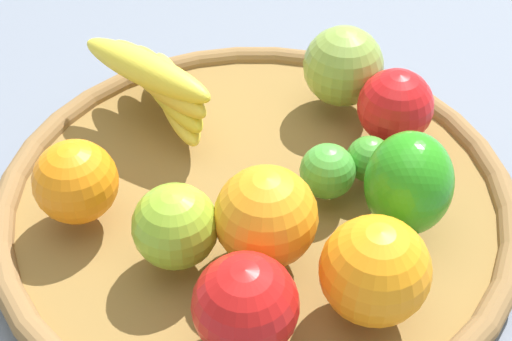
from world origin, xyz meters
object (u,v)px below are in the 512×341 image
object	(u,v)px
bell_pepper	(409,183)
apple_1	(395,106)
banana_bunch	(161,83)
orange_0	(76,182)
apple_2	(343,66)
orange_2	(375,271)
lime_1	(328,171)
lime_0	(369,159)
orange_1	(266,217)
apple_0	(175,226)
apple_3	(245,305)

from	to	relation	value
bell_pepper	apple_1	bearing A→B (deg)	0.20
banana_bunch	bell_pepper	distance (m)	0.26
apple_1	orange_0	xyz separation A→B (m)	(-0.02, 0.29, 0.00)
bell_pepper	apple_2	bearing A→B (deg)	15.53
orange_2	lime_1	distance (m)	0.13
banana_bunch	apple_1	size ratio (longest dim) A/B	2.24
lime_1	banana_bunch	bearing A→B (deg)	37.11
lime_1	lime_0	bearing A→B (deg)	-79.23
banana_bunch	orange_1	distance (m)	0.21
orange_1	orange_2	xyz separation A→B (m)	(-0.07, -0.06, -0.00)
apple_1	apple_2	xyz separation A→B (m)	(0.07, 0.02, 0.00)
orange_2	lime_1	xyz separation A→B (m)	(0.13, -0.01, -0.02)
orange_0	orange_1	bearing A→B (deg)	-123.12
apple_0	apple_1	bearing A→B (deg)	-68.64
orange_1	apple_2	bearing A→B (deg)	-37.50
apple_3	bell_pepper	bearing A→B (deg)	-65.07
orange_0	apple_3	bearing A→B (deg)	-149.03
orange_0	apple_2	size ratio (longest dim) A/B	0.89
lime_0	apple_1	world-z (taller)	apple_1
apple_2	bell_pepper	bearing A→B (deg)	175.37
lime_0	orange_1	size ratio (longest dim) A/B	0.50
banana_bunch	orange_0	bearing A→B (deg)	140.05
lime_1	orange_0	bearing A→B (deg)	79.92
banana_bunch	lime_1	size ratio (longest dim) A/B	3.26
orange_1	apple_3	size ratio (longest dim) A/B	1.08
lime_0	orange_0	xyz separation A→B (m)	(0.03, 0.25, 0.01)
apple_3	lime_1	size ratio (longest dim) A/B	1.57
apple_1	apple_3	size ratio (longest dim) A/B	0.93
banana_bunch	apple_1	bearing A→B (deg)	-115.71
banana_bunch	apple_2	size ratio (longest dim) A/B	2.00
apple_0	apple_1	world-z (taller)	apple_1
orange_0	lime_1	world-z (taller)	orange_0
apple_0	apple_3	xyz separation A→B (m)	(-0.09, -0.03, 0.00)
lime_0	apple_2	xyz separation A→B (m)	(0.11, -0.02, 0.02)
lime_0	apple_3	xyz separation A→B (m)	(-0.13, 0.15, 0.02)
orange_2	lime_0	bearing A→B (deg)	-22.45
orange_1	orange_0	size ratio (longest dim) A/B	1.15
apple_3	lime_0	bearing A→B (deg)	-48.62
orange_0	apple_2	xyz separation A→B (m)	(0.09, -0.27, 0.00)
banana_bunch	apple_2	world-z (taller)	apple_2
bell_pepper	apple_3	xyz separation A→B (m)	(-0.07, 0.16, -0.01)
apple_0	bell_pepper	xyz separation A→B (m)	(-0.02, -0.19, 0.01)
apple_1	apple_0	bearing A→B (deg)	111.36
lime_0	bell_pepper	bearing A→B (deg)	-174.83
orange_2	apple_0	bearing A→B (deg)	54.49
banana_bunch	orange_0	size ratio (longest dim) A/B	2.23
bell_pepper	orange_2	size ratio (longest dim) A/B	1.09
bell_pepper	apple_3	world-z (taller)	bell_pepper
orange_0	bell_pepper	distance (m)	0.27
apple_0	apple_3	size ratio (longest dim) A/B	0.90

